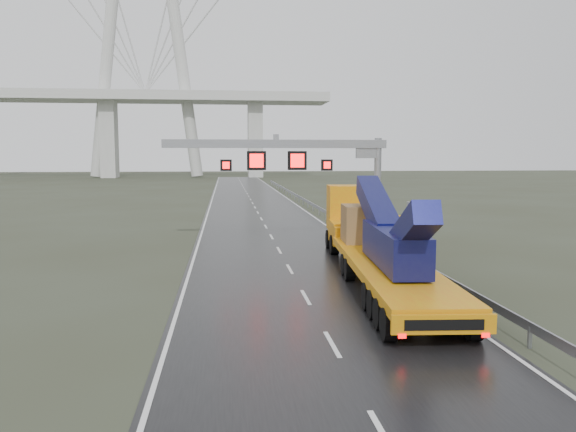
{
  "coord_description": "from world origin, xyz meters",
  "views": [
    {
      "loc": [
        -3.31,
        -19.13,
        6.02
      ],
      "look_at": [
        -0.43,
        6.92,
        3.2
      ],
      "focal_mm": 35.0,
      "sensor_mm": 36.0,
      "label": 1
    }
  ],
  "objects": [
    {
      "name": "striped_barrier",
      "position": [
        7.18,
        14.0,
        0.53
      ],
      "size": [
        0.7,
        0.53,
        1.06
      ],
      "primitive_type": "cube",
      "rotation": [
        0.0,
        0.0,
        0.34
      ],
      "color": "red",
      "rests_on": "ground"
    },
    {
      "name": "sign_gantry",
      "position": [
        2.1,
        17.99,
        5.61
      ],
      "size": [
        14.9,
        1.2,
        7.42
      ],
      "color": "#B8B8B3",
      "rests_on": "ground"
    },
    {
      "name": "exit_sign_pair",
      "position": [
        7.1,
        13.14,
        1.78
      ],
      "size": [
        1.49,
        0.1,
        2.55
      ],
      "rotation": [
        0.0,
        0.0,
        0.02
      ],
      "color": "gray",
      "rests_on": "ground"
    },
    {
      "name": "heavy_haul_truck",
      "position": [
        4.11,
        9.09,
        1.92
      ],
      "size": [
        4.61,
        21.3,
        4.97
      ],
      "rotation": [
        0.0,
        0.0,
        -0.07
      ],
      "color": "#CC940B",
      "rests_on": "ground"
    },
    {
      "name": "ground",
      "position": [
        0.0,
        0.0,
        0.0
      ],
      "size": [
        400.0,
        400.0,
        0.0
      ],
      "primitive_type": "plane",
      "color": "#313424",
      "rests_on": "ground"
    },
    {
      "name": "road",
      "position": [
        0.0,
        40.0,
        0.01
      ],
      "size": [
        11.0,
        200.0,
        0.02
      ],
      "primitive_type": "cube",
      "color": "black",
      "rests_on": "ground"
    },
    {
      "name": "guardrail",
      "position": [
        6.1,
        30.0,
        0.7
      ],
      "size": [
        0.2,
        140.0,
        1.4
      ],
      "primitive_type": null,
      "color": "gray",
      "rests_on": "ground"
    }
  ]
}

